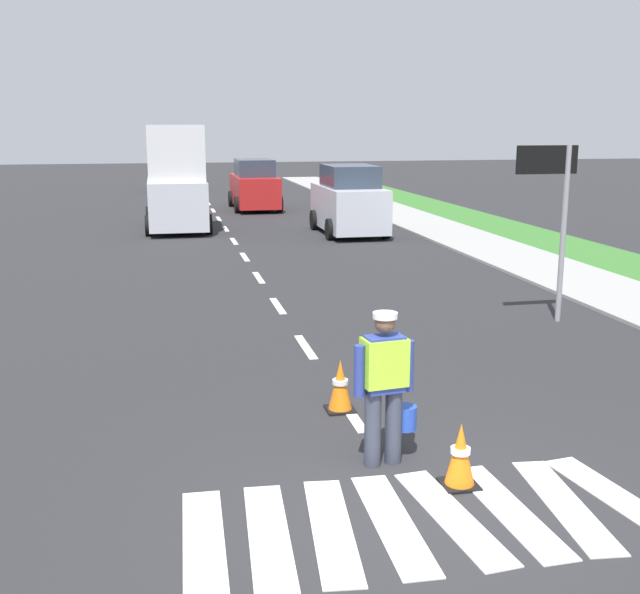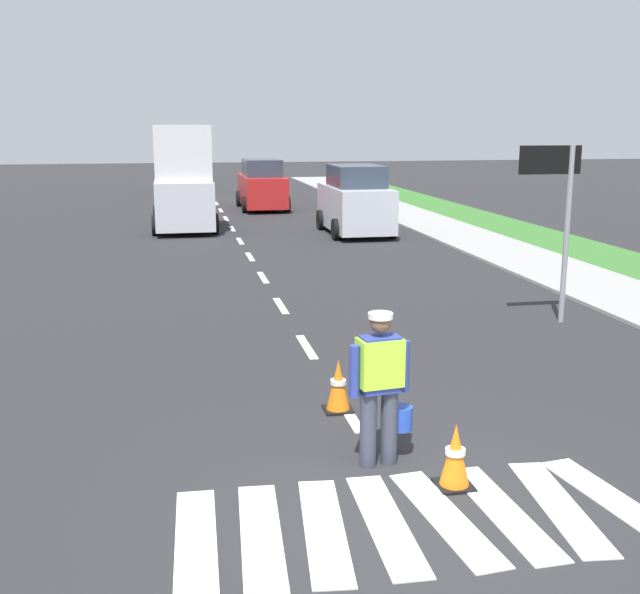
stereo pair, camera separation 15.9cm
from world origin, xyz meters
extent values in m
plane|color=#28282B|center=(0.00, 21.00, 0.00)|extent=(96.00, 96.00, 0.00)
cube|color=#9E9E99|center=(7.20, 10.00, 0.00)|extent=(2.40, 72.00, 0.14)
cube|color=white|center=(-2.00, -0.10, 0.01)|extent=(0.42, 1.91, 0.01)
cube|color=white|center=(-1.43, -0.10, 0.01)|extent=(0.48, 1.92, 0.01)
cube|color=white|center=(-0.86, -0.10, 0.01)|extent=(0.56, 1.93, 0.01)
cube|color=white|center=(-0.29, -0.10, 0.01)|extent=(0.41, 1.91, 0.01)
cube|color=white|center=(0.29, -0.10, 0.01)|extent=(0.55, 1.93, 0.01)
cube|color=white|center=(0.86, -0.10, 0.01)|extent=(0.44, 1.91, 0.01)
cube|color=white|center=(1.43, -0.10, 0.01)|extent=(0.55, 1.93, 0.01)
cube|color=white|center=(2.00, -0.10, 0.01)|extent=(0.62, 1.93, 0.01)
cube|color=silver|center=(0.00, 2.70, 0.01)|extent=(0.14, 1.40, 0.01)
cube|color=silver|center=(0.00, 5.70, 0.01)|extent=(0.14, 1.40, 0.01)
cube|color=silver|center=(0.00, 8.70, 0.01)|extent=(0.14, 1.40, 0.01)
cube|color=silver|center=(0.00, 11.70, 0.01)|extent=(0.14, 1.40, 0.01)
cube|color=silver|center=(0.00, 14.70, 0.01)|extent=(0.14, 1.40, 0.01)
cube|color=silver|center=(0.00, 17.70, 0.01)|extent=(0.14, 1.40, 0.01)
cube|color=silver|center=(0.00, 20.70, 0.01)|extent=(0.14, 1.40, 0.01)
cube|color=silver|center=(0.00, 23.70, 0.01)|extent=(0.14, 1.40, 0.01)
cube|color=silver|center=(0.00, 26.70, 0.01)|extent=(0.14, 1.40, 0.01)
cube|color=silver|center=(0.00, 29.70, 0.01)|extent=(0.14, 1.40, 0.01)
cube|color=silver|center=(0.00, 32.70, 0.01)|extent=(0.14, 1.40, 0.01)
cube|color=silver|center=(0.00, 35.70, 0.01)|extent=(0.14, 1.40, 0.01)
cube|color=silver|center=(0.00, 38.70, 0.01)|extent=(0.14, 1.40, 0.01)
cube|color=silver|center=(0.00, 41.70, 0.01)|extent=(0.14, 1.40, 0.01)
cube|color=silver|center=(0.00, 44.70, 0.01)|extent=(0.14, 1.40, 0.01)
cube|color=silver|center=(0.00, 47.70, 0.01)|extent=(0.14, 1.40, 0.01)
cylinder|color=#383D4C|center=(-0.14, 1.13, 0.41)|extent=(0.18, 0.18, 0.82)
cylinder|color=#383D4C|center=(0.10, 1.16, 0.41)|extent=(0.18, 0.18, 0.82)
cube|color=navy|center=(-0.02, 1.15, 1.12)|extent=(0.43, 0.29, 0.60)
cube|color=#A5EA33|center=(-0.02, 1.15, 1.14)|extent=(0.49, 0.34, 0.51)
cylinder|color=navy|center=(-0.30, 1.11, 1.07)|extent=(0.11, 0.11, 0.55)
cylinder|color=navy|center=(0.26, 1.18, 1.07)|extent=(0.11, 0.11, 0.55)
sphere|color=brown|center=(-0.02, 1.15, 1.56)|extent=(0.22, 0.22, 0.22)
cylinder|color=silver|center=(-0.02, 1.15, 1.64)|extent=(0.26, 0.26, 0.06)
cylinder|color=#2347B7|center=(0.26, 1.29, 0.45)|extent=(0.26, 0.26, 0.26)
cylinder|color=gray|center=(4.89, 6.46, 1.60)|extent=(0.10, 0.10, 3.20)
cube|color=white|center=(4.49, 6.49, 2.95)|extent=(1.10, 0.05, 0.44)
cube|color=black|center=(4.49, 6.48, 2.95)|extent=(1.16, 0.04, 0.50)
cube|color=black|center=(-0.10, 2.78, 0.01)|extent=(0.36, 0.36, 0.03)
cone|color=orange|center=(-0.10, 2.78, 0.35)|extent=(0.30, 0.30, 0.64)
cylinder|color=white|center=(-0.10, 2.78, 0.38)|extent=(0.20, 0.20, 0.06)
cube|color=black|center=(0.59, 0.48, 0.01)|extent=(0.36, 0.36, 0.03)
cone|color=orange|center=(0.59, 0.48, 0.35)|extent=(0.30, 0.30, 0.64)
cylinder|color=white|center=(0.59, 0.48, 0.38)|extent=(0.20, 0.20, 0.06)
cube|color=silver|center=(-1.63, 20.90, 0.96)|extent=(1.90, 4.60, 1.56)
cube|color=#2D3847|center=(-1.63, 21.71, 2.09)|extent=(1.67, 1.61, 0.70)
cube|color=silver|center=(-1.63, 20.10, 2.64)|extent=(1.80, 2.53, 1.80)
cylinder|color=black|center=(-0.66, 19.48, 0.34)|extent=(0.22, 0.68, 0.68)
cylinder|color=black|center=(-2.60, 19.48, 0.34)|extent=(0.22, 0.68, 0.68)
cylinder|color=black|center=(-0.66, 22.33, 0.34)|extent=(0.22, 0.68, 0.68)
cylinder|color=black|center=(-2.60, 22.33, 0.34)|extent=(0.22, 0.68, 0.68)
cube|color=silver|center=(3.90, 18.64, 0.87)|extent=(1.77, 4.07, 1.38)
cube|color=#2D3847|center=(3.90, 18.54, 1.91)|extent=(1.56, 2.24, 0.70)
cylinder|color=black|center=(3.00, 19.90, 0.34)|extent=(0.22, 0.68, 0.68)
cylinder|color=black|center=(4.81, 19.90, 0.34)|extent=(0.22, 0.68, 0.68)
cylinder|color=black|center=(3.00, 17.38, 0.34)|extent=(0.22, 0.68, 0.68)
cylinder|color=black|center=(4.81, 17.38, 0.34)|extent=(0.22, 0.68, 0.68)
cube|color=red|center=(1.79, 26.93, 0.80)|extent=(1.70, 4.33, 1.24)
cube|color=#2D3847|center=(1.79, 26.82, 1.77)|extent=(1.50, 2.38, 0.70)
cylinder|color=black|center=(0.92, 28.27, 0.34)|extent=(0.22, 0.68, 0.68)
cylinder|color=black|center=(2.66, 28.27, 0.34)|extent=(0.22, 0.68, 0.68)
cylinder|color=black|center=(0.92, 25.59, 0.34)|extent=(0.22, 0.68, 0.68)
cylinder|color=black|center=(2.66, 25.59, 0.34)|extent=(0.22, 0.68, 0.68)
cube|color=silver|center=(-1.47, 37.65, 0.86)|extent=(1.71, 4.21, 1.36)
cube|color=#2D3847|center=(-1.47, 37.76, 1.89)|extent=(1.50, 2.32, 0.70)
cylinder|color=black|center=(-0.60, 36.35, 0.34)|extent=(0.22, 0.68, 0.68)
cylinder|color=black|center=(-2.35, 36.35, 0.34)|extent=(0.22, 0.68, 0.68)
cylinder|color=black|center=(-0.60, 38.96, 0.34)|extent=(0.22, 0.68, 0.68)
cylinder|color=black|center=(-2.35, 38.96, 0.34)|extent=(0.22, 0.68, 0.68)
camera|label=1|loc=(-2.26, -6.32, 3.56)|focal=43.70mm
camera|label=2|loc=(-2.10, -6.35, 3.56)|focal=43.70mm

